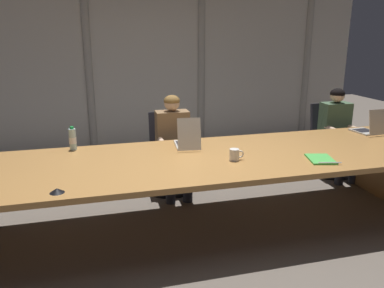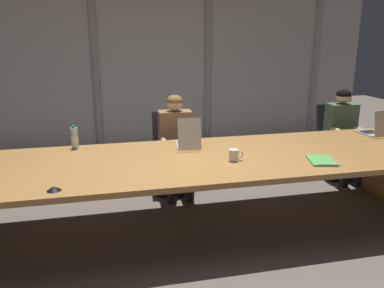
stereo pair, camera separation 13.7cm
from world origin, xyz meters
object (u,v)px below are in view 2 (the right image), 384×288
Objects in this scene: water_bottle_primary at (75,138)px; office_chair_left_mid at (172,161)px; coffee_mug_near at (234,155)px; person_left_mid at (176,140)px; laptop_left_mid at (188,141)px; conference_mic_left_side at (54,189)px; laptop_center at (374,130)px; person_center at (344,130)px; spiral_notepad at (322,161)px; office_chair_center at (336,149)px.

office_chair_left_mid is at bearing 25.13° from water_bottle_primary.
office_chair_left_mid reaches higher than coffee_mug_near.
person_left_mid is 1.15m from coffee_mug_near.
coffee_mug_near is at bearing 18.66° from person_left_mid.
person_left_mid is (-0.02, 0.57, -0.13)m from laptop_left_mid.
laptop_center is at bearing 14.97° from conference_mic_left_side.
person_center reaches higher than spiral_notepad.
water_bottle_primary is 1.63m from coffee_mug_near.
person_center is (2.21, -0.00, -0.00)m from person_left_mid.
water_bottle_primary is at bearing 152.91° from coffee_mug_near.
person_center is (-0.01, 0.56, -0.13)m from laptop_center.
coffee_mug_near is at bearing 19.62° from office_chair_left_mid.
laptop_center is 1.57× the size of water_bottle_primary.
office_chair_left_mid is at bearing 142.76° from spiral_notepad.
office_chair_center reaches higher than spiral_notepad.
laptop_left_mid is 0.85m from office_chair_left_mid.
person_center is 4.94× the size of water_bottle_primary.
person_center is 3.35m from water_bottle_primary.
person_left_mid reaches higher than office_chair_center.
person_left_mid is 1.71m from spiral_notepad.
office_chair_center is at bearing 174.92° from person_center.
laptop_left_mid is 0.62m from coffee_mug_near.
person_center reaches higher than office_chair_center.
conference_mic_left_side is at bearing -161.05° from spiral_notepad.
person_left_mid reaches higher than conference_mic_left_side.
spiral_notepad is (-1.12, -1.46, 0.39)m from office_chair_center.
office_chair_left_mid is 1.30m from water_bottle_primary.
laptop_left_mid is at bearing 121.14° from coffee_mug_near.
laptop_left_mid is 3.13× the size of coffee_mug_near.
person_center is at bearing 64.45° from spiral_notepad.
person_left_mid is at bearing 14.07° from office_chair_left_mid.
laptop_left_mid is 2.20m from laptop_center.
laptop_left_mid is 1.25× the size of spiral_notepad.
laptop_center is at bearing 77.35° from person_left_mid.
person_left_mid reaches higher than water_bottle_primary.
person_center reaches higher than laptop_center.
water_bottle_primary is at bearing 85.26° from laptop_left_mid.
person_center is 1.70m from spiral_notepad.
person_left_mid is at bearing 50.81° from conference_mic_left_side.
laptop_left_mid is at bearing 7.13° from office_chair_left_mid.
person_center is (-0.02, -0.16, 0.31)m from office_chair_center.
laptop_center is 0.40× the size of office_chair_center.
laptop_left_mid is 1.83× the size of water_bottle_primary.
laptop_center reaches higher than office_chair_left_mid.
office_chair_center reaches higher than conference_mic_left_side.
laptop_left_mid is 0.37× the size of person_center.
office_chair_center is 8.58× the size of conference_mic_left_side.
spiral_notepad is (-1.11, -0.74, -0.05)m from laptop_center.
water_bottle_primary is at bearing 83.10° from laptop_center.
person_left_mid is 1.91m from conference_mic_left_side.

